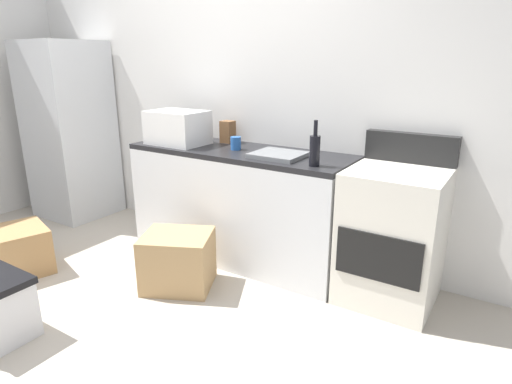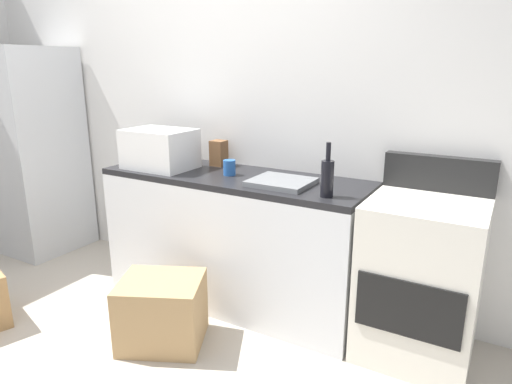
# 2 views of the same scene
# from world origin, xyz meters

# --- Properties ---
(ground_plane) EXTENTS (6.00, 6.00, 0.00)m
(ground_plane) POSITION_xyz_m (0.00, 0.00, 0.00)
(ground_plane) COLOR #B2A899
(wall_back) EXTENTS (5.00, 0.10, 2.60)m
(wall_back) POSITION_xyz_m (0.00, 1.55, 1.30)
(wall_back) COLOR silver
(wall_back) RESTS_ON ground_plane
(kitchen_counter) EXTENTS (1.80, 0.60, 0.90)m
(kitchen_counter) POSITION_xyz_m (0.30, 1.20, 0.45)
(kitchen_counter) COLOR silver
(kitchen_counter) RESTS_ON ground_plane
(refrigerator) EXTENTS (0.68, 0.66, 1.74)m
(refrigerator) POSITION_xyz_m (-1.75, 1.15, 0.87)
(refrigerator) COLOR silver
(refrigerator) RESTS_ON ground_plane
(stove_oven) EXTENTS (0.60, 0.61, 1.10)m
(stove_oven) POSITION_xyz_m (1.52, 1.21, 0.47)
(stove_oven) COLOR silver
(stove_oven) RESTS_ON ground_plane
(microwave) EXTENTS (0.46, 0.34, 0.27)m
(microwave) POSITION_xyz_m (-0.26, 1.12, 1.04)
(microwave) COLOR white
(microwave) RESTS_ON kitchen_counter
(sink_basin) EXTENTS (0.36, 0.32, 0.03)m
(sink_basin) POSITION_xyz_m (0.68, 1.13, 0.92)
(sink_basin) COLOR slate
(sink_basin) RESTS_ON kitchen_counter
(wine_bottle) EXTENTS (0.07, 0.07, 0.30)m
(wine_bottle) POSITION_xyz_m (1.02, 1.02, 1.01)
(wine_bottle) COLOR black
(wine_bottle) RESTS_ON kitchen_counter
(coffee_mug) EXTENTS (0.08, 0.08, 0.10)m
(coffee_mug) POSITION_xyz_m (0.28, 1.18, 0.95)
(coffee_mug) COLOR #2659A5
(coffee_mug) RESTS_ON kitchen_counter
(knife_block) EXTENTS (0.10, 0.10, 0.18)m
(knife_block) POSITION_xyz_m (0.05, 1.39, 0.99)
(knife_block) COLOR brown
(knife_block) RESTS_ON kitchen_counter
(cardboard_box_medium) EXTENTS (0.59, 0.56, 0.40)m
(cardboard_box_medium) POSITION_xyz_m (0.21, 0.55, 0.20)
(cardboard_box_medium) COLOR tan
(cardboard_box_medium) RESTS_ON ground_plane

